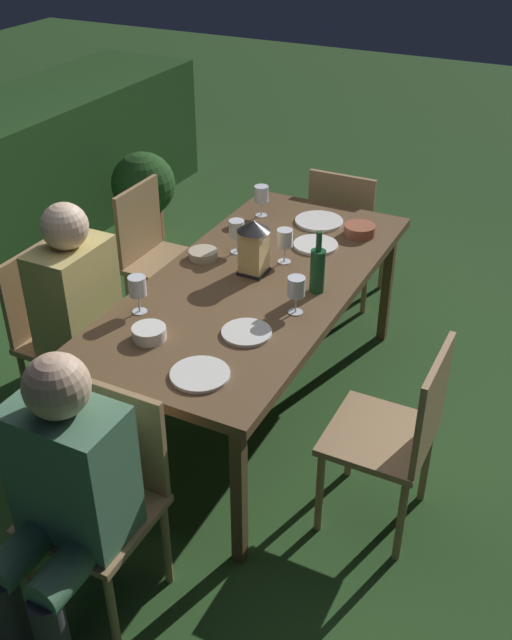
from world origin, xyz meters
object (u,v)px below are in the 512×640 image
at_px(bowl_salad, 360,230).
at_px(plate_d, 319,221).
at_px(person_in_green, 62,497).
at_px(person_in_mustard, 88,310).
at_px(green_bottle_on_table, 318,269).
at_px(wine_glass_c, 285,240).
at_px(plate_a, 247,333).
at_px(wine_glass_a, 137,288).
at_px(plate_c, 200,374).
at_px(wine_glass_e, 296,289).
at_px(chair_head_far, 346,229).
at_px(lantern_centerpiece, 254,244).
at_px(wine_glass_d, 261,195).
at_px(chair_side_left_a, 398,431).
at_px(chair_side_right_a, 59,328).
at_px(wine_glass_b, 237,230).
at_px(chair_head_near, 103,492).
at_px(potted_plant_by_hedge, 144,189).
at_px(chair_side_right_b, 158,254).
at_px(plate_b, 316,245).
at_px(bowl_bread, 203,254).
at_px(bowl_olives, 149,333).

bearing_deg(bowl_salad, plate_d, 78.69).
height_order(person_in_green, person_in_mustard, same).
bearing_deg(green_bottle_on_table, bowl_salad, 2.23).
height_order(wine_glass_c, plate_a, wine_glass_c).
bearing_deg(wine_glass_a, plate_c, -121.49).
bearing_deg(wine_glass_e, plate_d, 16.16).
xyz_separation_m(chair_head_far, lantern_centerpiece, (-1.16, 0.04, 0.41)).
distance_m(green_bottle_on_table, wine_glass_e, 0.21).
bearing_deg(wine_glass_d, chair_side_left_a, -133.79).
relative_size(chair_head_far, chair_side_right_a, 1.00).
bearing_deg(wine_glass_b, chair_head_near, -171.75).
bearing_deg(person_in_mustard, potted_plant_by_hedge, 27.43).
distance_m(chair_side_right_b, wine_glass_a, 1.12).
xyz_separation_m(plate_b, plate_c, (-1.20, -0.03, 0.00)).
bearing_deg(wine_glass_e, chair_head_far, 11.36).
distance_m(wine_glass_a, plate_d, 1.24).
height_order(chair_side_left_a, wine_glass_a, wine_glass_a).
xyz_separation_m(chair_side_left_a, potted_plant_by_hedge, (1.85, 2.44, -0.11)).
xyz_separation_m(chair_head_near, green_bottle_on_table, (1.24, -0.29, 0.37)).
relative_size(chair_head_far, wine_glass_c, 5.15).
relative_size(chair_side_right_b, wine_glass_c, 5.15).
bearing_deg(person_in_green, plate_b, -3.60).
xyz_separation_m(chair_side_right_b, plate_b, (-0.00, -0.95, 0.27)).
height_order(green_bottle_on_table, wine_glass_c, green_bottle_on_table).
distance_m(lantern_centerpiece, bowl_bread, 0.31).
height_order(chair_head_near, lantern_centerpiece, lantern_centerpiece).
relative_size(plate_c, bowl_bread, 1.62).
distance_m(wine_glass_a, bowl_salad, 1.28).
relative_size(person_in_green, plate_d, 4.50).
xyz_separation_m(wine_glass_b, plate_b, (0.23, -0.32, -0.11)).
bearing_deg(wine_glass_a, person_in_green, -161.22).
distance_m(wine_glass_e, bowl_olives, 0.64).
xyz_separation_m(lantern_centerpiece, plate_a, (-0.48, -0.21, -0.14)).
distance_m(chair_side_right_b, potted_plant_by_hedge, 1.25).
distance_m(person_in_green, potted_plant_by_hedge, 3.26).
bearing_deg(bowl_bread, bowl_olives, -167.43).
xyz_separation_m(bowl_olives, potted_plant_by_hedge, (2.05, 1.44, -0.40)).
relative_size(chair_head_near, bowl_bread, 6.17).
height_order(chair_side_left_a, chair_head_far, same).
distance_m(wine_glass_a, bowl_olives, 0.23).
relative_size(wine_glass_e, bowl_salad, 1.06).
height_order(wine_glass_b, potted_plant_by_hedge, wine_glass_b).
bearing_deg(wine_glass_c, bowl_olives, 166.14).
height_order(chair_head_far, plate_a, chair_head_far).
distance_m(lantern_centerpiece, wine_glass_b, 0.23).
xyz_separation_m(chair_side_left_a, plate_d, (1.14, 0.81, 0.27)).
xyz_separation_m(lantern_centerpiece, wine_glass_e, (-0.24, -0.32, -0.03)).
bearing_deg(green_bottle_on_table, person_in_mustard, 116.22).
height_order(plate_b, potted_plant_by_hedge, plate_b).
height_order(person_in_mustard, chair_side_right_b, person_in_mustard).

